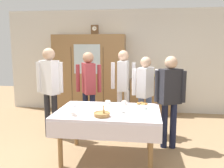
{
  "coord_description": "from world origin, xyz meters",
  "views": [
    {
      "loc": [
        0.54,
        -3.75,
        1.76
      ],
      "look_at": [
        0.0,
        0.2,
        1.12
      ],
      "focal_mm": 38.32,
      "sensor_mm": 36.0,
      "label": 1
    }
  ],
  "objects": [
    {
      "name": "tea_cup_back_edge",
      "position": [
        -0.08,
        0.2,
        0.8
      ],
      "size": [
        0.13,
        0.13,
        0.06
      ],
      "color": "white",
      "rests_on": "dining_table"
    },
    {
      "name": "spoon_back_edge",
      "position": [
        0.08,
        -0.11,
        0.78
      ],
      "size": [
        0.12,
        0.02,
        0.01
      ],
      "color": "silver",
      "rests_on": "dining_table"
    },
    {
      "name": "pastry_plate",
      "position": [
        0.51,
        0.19,
        0.79
      ],
      "size": [
        0.28,
        0.28,
        0.05
      ],
      "color": "white",
      "rests_on": "dining_table"
    },
    {
      "name": "dining_table",
      "position": [
        0.0,
        -0.23,
        0.67
      ],
      "size": [
        1.57,
        1.09,
        0.77
      ],
      "color": "olive",
      "rests_on": "ground"
    },
    {
      "name": "bread_basket",
      "position": [
        -0.04,
        -0.54,
        0.81
      ],
      "size": [
        0.24,
        0.24,
        0.16
      ],
      "color": "#9E7542",
      "rests_on": "dining_table"
    },
    {
      "name": "mantel_clock",
      "position": [
        -0.74,
        2.35,
        2.17
      ],
      "size": [
        0.18,
        0.11,
        0.24
      ],
      "color": "brown",
      "rests_on": "wall_cabinet"
    },
    {
      "name": "tea_cup_mid_left",
      "position": [
        0.22,
        -0.33,
        0.8
      ],
      "size": [
        0.13,
        0.13,
        0.06
      ],
      "color": "white",
      "rests_on": "dining_table"
    },
    {
      "name": "bookshelf_low",
      "position": [
        0.76,
        2.41,
        0.46
      ],
      "size": [
        1.16,
        0.35,
        0.91
      ],
      "color": "olive",
      "rests_on": "ground"
    },
    {
      "name": "person_beside_shelf",
      "position": [
        -0.57,
        0.88,
        1.0
      ],
      "size": [
        0.52,
        0.41,
        1.64
      ],
      "color": "#191E38",
      "rests_on": "ground"
    },
    {
      "name": "person_near_right_end",
      "position": [
        0.97,
        0.32,
        0.97
      ],
      "size": [
        0.52,
        0.35,
        1.59
      ],
      "color": "#191E38",
      "rests_on": "ground"
    },
    {
      "name": "person_by_cabinet",
      "position": [
        0.1,
        1.24,
        1.02
      ],
      "size": [
        0.52,
        0.37,
        1.67
      ],
      "color": "silver",
      "rests_on": "ground"
    },
    {
      "name": "tea_cup_center",
      "position": [
        -0.45,
        -0.57,
        0.8
      ],
      "size": [
        0.13,
        0.13,
        0.06
      ],
      "color": "white",
      "rests_on": "dining_table"
    },
    {
      "name": "person_behind_table_left",
      "position": [
        0.56,
        0.9,
        0.94
      ],
      "size": [
        0.52,
        0.41,
        1.56
      ],
      "color": "slate",
      "rests_on": "ground"
    },
    {
      "name": "back_wall",
      "position": [
        0.0,
        2.65,
        1.35
      ],
      "size": [
        6.4,
        0.1,
        2.7
      ],
      "primitive_type": "cube",
      "color": "silver",
      "rests_on": "ground"
    },
    {
      "name": "spoon_mid_left",
      "position": [
        -0.29,
        -0.32,
        0.78
      ],
      "size": [
        0.12,
        0.02,
        0.01
      ],
      "color": "silver",
      "rests_on": "dining_table"
    },
    {
      "name": "tea_cup_near_right",
      "position": [
        0.54,
        -0.06,
        0.8
      ],
      "size": [
        0.13,
        0.13,
        0.06
      ],
      "color": "silver",
      "rests_on": "dining_table"
    },
    {
      "name": "person_behind_table_right",
      "position": [
        -1.24,
        0.54,
        1.06
      ],
      "size": [
        0.52,
        0.36,
        1.72
      ],
      "color": "#232328",
      "rests_on": "ground"
    },
    {
      "name": "tea_cup_far_left",
      "position": [
        0.21,
        0.2,
        0.8
      ],
      "size": [
        0.13,
        0.13,
        0.06
      ],
      "color": "white",
      "rests_on": "dining_table"
    },
    {
      "name": "book_stack",
      "position": [
        0.76,
        2.41,
        0.97
      ],
      "size": [
        0.18,
        0.22,
        0.12
      ],
      "color": "#3D754C",
      "rests_on": "bookshelf_low"
    },
    {
      "name": "wall_cabinet",
      "position": [
        -0.9,
        2.35,
        1.02
      ],
      "size": [
        1.87,
        0.46,
        2.05
      ],
      "color": "olive",
      "rests_on": "ground"
    },
    {
      "name": "ground_plane",
      "position": [
        0.0,
        0.0,
        0.0
      ],
      "size": [
        12.0,
        12.0,
        0.0
      ],
      "primitive_type": "plane",
      "color": "#997A56",
      "rests_on": "ground"
    },
    {
      "name": "tea_cup_near_left",
      "position": [
        -0.58,
        -0.11,
        0.8
      ],
      "size": [
        0.13,
        0.13,
        0.06
      ],
      "color": "white",
      "rests_on": "dining_table"
    }
  ]
}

